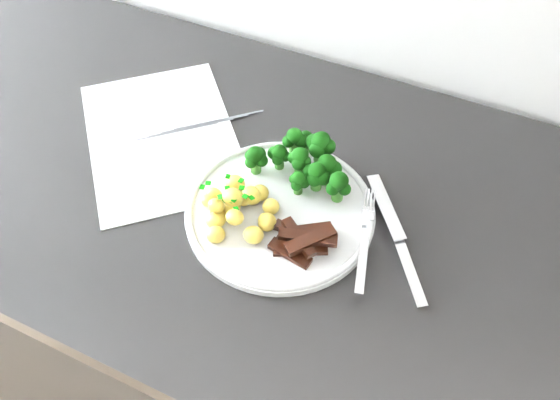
% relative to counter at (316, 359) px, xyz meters
% --- Properties ---
extents(counter, '(2.47, 0.62, 0.93)m').
position_rel_counter_xyz_m(counter, '(0.00, 0.00, 0.00)').
color(counter, black).
rests_on(counter, ground).
extents(recipe_paper, '(0.37, 0.37, 0.00)m').
position_rel_counter_xyz_m(recipe_paper, '(-0.30, 0.04, 0.47)').
color(recipe_paper, white).
rests_on(recipe_paper, counter).
extents(plate, '(0.26, 0.26, 0.01)m').
position_rel_counter_xyz_m(plate, '(-0.07, -0.02, 0.47)').
color(plate, silver).
rests_on(plate, counter).
extents(broccoli, '(0.16, 0.11, 0.06)m').
position_rel_counter_xyz_m(broccoli, '(-0.06, 0.05, 0.51)').
color(broccoli, '#316B21').
rests_on(broccoli, plate).
extents(potatoes, '(0.11, 0.11, 0.04)m').
position_rel_counter_xyz_m(potatoes, '(-0.12, -0.05, 0.49)').
color(potatoes, '#FFCF57').
rests_on(potatoes, plate).
extents(beef_strips, '(0.09, 0.07, 0.03)m').
position_rel_counter_xyz_m(beef_strips, '(-0.02, -0.06, 0.48)').
color(beef_strips, black).
rests_on(beef_strips, plate).
extents(fork, '(0.05, 0.16, 0.02)m').
position_rel_counter_xyz_m(fork, '(0.05, -0.03, 0.48)').
color(fork, silver).
rests_on(fork, plate).
extents(knife, '(0.14, 0.18, 0.02)m').
position_rel_counter_xyz_m(knife, '(0.10, -0.02, 0.47)').
color(knife, silver).
rests_on(knife, plate).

